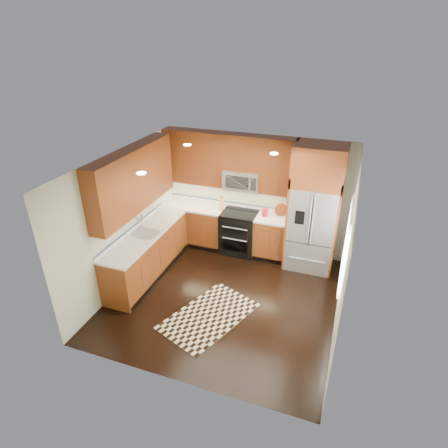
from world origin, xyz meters
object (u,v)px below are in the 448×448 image
(knife_block, at_px, (222,204))
(utensil_crock, at_px, (265,211))
(range, at_px, (239,232))
(rug, at_px, (209,316))
(refrigerator, at_px, (314,209))

(knife_block, height_order, utensil_crock, utensil_crock)
(range, xyz_separation_m, rug, (0.17, -2.26, -0.46))
(range, distance_m, utensil_crock, 0.80)
(refrigerator, xyz_separation_m, rug, (-1.38, -2.22, -1.30))
(rug, height_order, knife_block, knife_block)
(rug, distance_m, utensil_crock, 2.56)
(knife_block, bearing_deg, rug, -75.28)
(range, relative_size, utensil_crock, 2.70)
(utensil_crock, bearing_deg, rug, -99.15)
(refrigerator, height_order, rug, refrigerator)
(refrigerator, bearing_deg, utensil_crock, 175.26)
(range, xyz_separation_m, knife_block, (-0.44, 0.08, 0.60))
(knife_block, xyz_separation_m, utensil_crock, (0.98, -0.03, -0.00))
(refrigerator, relative_size, knife_block, 8.42)
(knife_block, distance_m, utensil_crock, 0.98)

